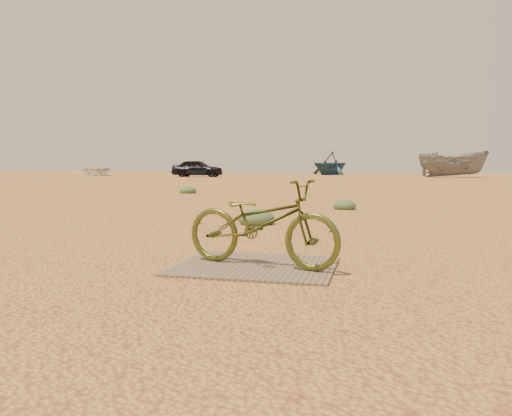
% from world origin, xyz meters
% --- Properties ---
extents(ground, '(120.00, 120.00, 0.00)m').
position_xyz_m(ground, '(0.00, 0.00, 0.00)').
color(ground, tan).
rests_on(ground, ground).
extents(plywood_board, '(1.50, 1.25, 0.02)m').
position_xyz_m(plywood_board, '(0.54, -0.23, 0.01)').
color(plywood_board, '#746050').
rests_on(plywood_board, ground).
extents(bicycle, '(1.65, 0.88, 0.83)m').
position_xyz_m(bicycle, '(0.60, -0.24, 0.43)').
color(bicycle, '#4C521E').
rests_on(bicycle, plywood_board).
extents(car, '(4.36, 2.01, 1.45)m').
position_xyz_m(car, '(-13.24, 34.81, 0.72)').
color(car, black).
rests_on(car, ground).
extents(boat_near_left, '(6.46, 6.55, 1.11)m').
position_xyz_m(boat_near_left, '(-24.53, 37.58, 0.56)').
color(boat_near_left, silver).
rests_on(boat_near_left, ground).
extents(boat_far_left, '(5.87, 5.99, 2.39)m').
position_xyz_m(boat_far_left, '(-3.22, 45.95, 1.20)').
color(boat_far_left, navy).
rests_on(boat_far_left, ground).
extents(boat_mid_right, '(5.79, 2.86, 2.15)m').
position_xyz_m(boat_mid_right, '(7.42, 38.43, 1.07)').
color(boat_mid_right, slate).
rests_on(boat_mid_right, ground).
extents(kale_a, '(0.60, 0.60, 0.33)m').
position_xyz_m(kale_a, '(-0.30, 3.19, 0.00)').
color(kale_a, '#54734C').
rests_on(kale_a, ground).
extents(kale_b, '(0.51, 0.51, 0.28)m').
position_xyz_m(kale_b, '(0.93, 6.40, 0.00)').
color(kale_b, '#54734C').
rests_on(kale_b, ground).
extents(kale_c, '(0.58, 0.58, 0.32)m').
position_xyz_m(kale_c, '(-4.83, 11.51, 0.00)').
color(kale_c, '#54734C').
rests_on(kale_c, ground).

